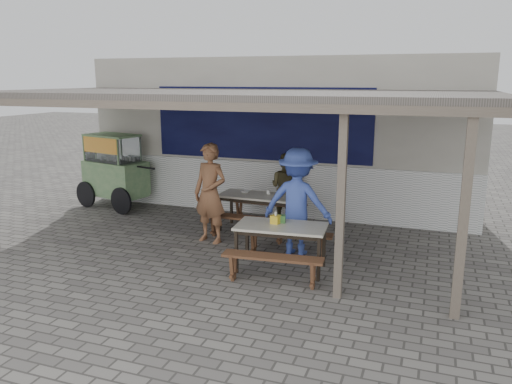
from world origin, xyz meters
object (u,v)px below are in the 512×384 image
at_px(bench_right_street, 272,263).
at_px(donation_box, 280,219).
at_px(bench_left_wall, 268,207).
at_px(condiment_jar, 268,192).
at_px(bench_right_wall, 288,238).
at_px(tissue_box, 276,219).
at_px(table_right, 281,230).
at_px(condiment_bowl, 245,191).
at_px(table_left, 258,198).
at_px(patron_right_table, 298,202).
at_px(patron_street_side, 210,193).
at_px(bench_left_street, 246,222).
at_px(patron_wall_side, 286,188).
at_px(vendor_cart, 114,168).

distance_m(bench_right_street, donation_box, 0.89).
bearing_deg(bench_left_wall, condiment_jar, -70.53).
height_order(bench_left_wall, bench_right_wall, same).
relative_size(bench_left_wall, bench_right_street, 1.07).
distance_m(bench_right_street, tissue_box, 0.84).
relative_size(table_right, donation_box, 8.17).
distance_m(condiment_jar, condiment_bowl, 0.48).
height_order(donation_box, condiment_jar, donation_box).
distance_m(table_left, patron_right_table, 1.55).
height_order(table_right, condiment_bowl, condiment_bowl).
bearing_deg(patron_right_table, table_left, -42.26).
xyz_separation_m(table_right, patron_right_table, (0.04, 0.83, 0.27)).
bearing_deg(table_right, patron_right_table, 82.03).
relative_size(table_left, condiment_jar, 18.81).
xyz_separation_m(table_right, donation_box, (-0.07, 0.14, 0.14)).
relative_size(patron_street_side, tissue_box, 13.90).
height_order(bench_left_street, patron_wall_side, patron_wall_side).
relative_size(bench_left_street, bench_left_wall, 1.00).
bearing_deg(tissue_box, donation_box, 59.47).
bearing_deg(vendor_cart, donation_box, -13.00).
distance_m(tissue_box, condiment_jar, 2.10).
distance_m(table_left, tissue_box, 2.05).
bearing_deg(vendor_cart, bench_right_wall, -8.34).
bearing_deg(patron_right_table, donation_box, 82.30).
height_order(bench_left_wall, bench_right_street, same).
bearing_deg(bench_left_street, patron_right_table, -19.76).
xyz_separation_m(bench_right_street, patron_wall_side, (-0.80, 3.35, 0.40)).
xyz_separation_m(bench_right_wall, patron_right_table, (0.10, 0.22, 0.60)).
distance_m(bench_right_wall, patron_right_table, 0.65).
relative_size(bench_right_street, tissue_box, 11.45).
relative_size(vendor_cart, condiment_bowl, 11.49).
xyz_separation_m(patron_wall_side, donation_box, (0.68, -2.60, 0.07)).
distance_m(bench_right_wall, vendor_cart, 5.28).
distance_m(table_left, condiment_jar, 0.25).
bearing_deg(bench_left_wall, donation_box, -66.19).
distance_m(table_right, patron_right_table, 0.87).
bearing_deg(patron_street_side, bench_left_wall, 79.47).
xyz_separation_m(table_left, vendor_cart, (-3.87, 0.65, 0.28)).
relative_size(table_left, patron_street_side, 0.84).
height_order(table_right, tissue_box, tissue_box).
xyz_separation_m(bench_left_wall, condiment_bowl, (-0.32, -0.52, 0.43)).
bearing_deg(bench_left_wall, bench_left_street, -90.00).
relative_size(table_left, condiment_bowl, 8.00).
distance_m(patron_wall_side, condiment_bowl, 0.99).
xyz_separation_m(bench_right_street, patron_right_table, (-0.01, 1.44, 0.60)).
xyz_separation_m(patron_wall_side, tissue_box, (0.63, -2.68, 0.07)).
distance_m(vendor_cart, donation_box, 5.42).
bearing_deg(bench_right_street, patron_wall_side, 98.25).
distance_m(bench_right_street, bench_right_wall, 1.22).
bearing_deg(patron_right_table, bench_left_street, -19.65).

